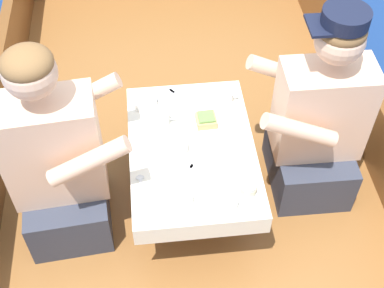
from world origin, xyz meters
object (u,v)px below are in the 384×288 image
person_port (58,164)px  coffee_cup_port (226,96)px  coffee_cup_starboard (162,118)px  tin_can (248,189)px  person_starboard (317,124)px  sandwich (206,120)px

person_port → coffee_cup_port: 0.84m
coffee_cup_port → coffee_cup_starboard: coffee_cup_starboard is taller
person_port → tin_can: person_port is taller
person_port → coffee_cup_port: person_port is taller
person_starboard → tin_can: person_starboard is taller
person_starboard → tin_can: (-0.38, -0.32, -0.00)m
person_port → sandwich: size_ratio=10.84×
person_starboard → coffee_cup_port: size_ratio=10.30×
person_starboard → sandwich: 0.51m
person_starboard → tin_can: bearing=41.7°
person_starboard → sandwich: person_starboard is taller
person_port → coffee_cup_port: (0.77, 0.34, -0.01)m
coffee_cup_starboard → tin_can: 0.54m
person_port → person_starboard: bearing=1.2°
tin_can → person_starboard: bearing=40.9°
person_port → coffee_cup_starboard: person_port is taller
person_port → coffee_cup_starboard: bearing=21.6°
person_starboard → coffee_cup_starboard: person_starboard is taller
sandwich → coffee_cup_port: (0.11, 0.15, -0.00)m
person_port → person_starboard: size_ratio=1.01×
person_starboard → coffee_cup_port: (-0.39, 0.23, -0.00)m
person_port → person_starboard: (1.16, 0.11, -0.01)m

